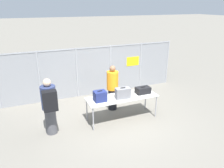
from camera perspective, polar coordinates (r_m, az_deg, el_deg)
ground_plane at (r=7.31m, az=2.01°, el=-9.72°), size 120.00×120.00×0.00m
fence_section at (r=9.11m, az=-4.60°, el=3.69°), size 7.39×0.07×2.03m
inspection_table at (r=7.16m, az=2.64°, el=-3.70°), size 2.35×0.80×0.80m
suitcase_navy at (r=6.78m, az=-3.13°, el=-3.17°), size 0.38×0.31×0.34m
suitcase_grey at (r=6.97m, az=2.83°, el=-2.40°), size 0.49×0.28×0.37m
suitcase_black at (r=7.43m, az=8.08°, el=-1.62°), size 0.49×0.30×0.24m
traveler_hooded at (r=6.47m, az=-16.01°, el=-5.31°), size 0.42×0.66×1.72m
security_worker_near at (r=7.77m, az=0.13°, el=-0.86°), size 0.41×0.41×1.65m
utility_trailer at (r=10.92m, az=1.02°, el=3.13°), size 3.63×2.09×0.75m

